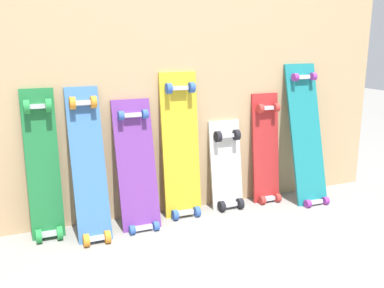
# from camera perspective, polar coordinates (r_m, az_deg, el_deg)

# --- Properties ---
(ground_plane) EXTENTS (12.00, 12.00, 0.00)m
(ground_plane) POSITION_cam_1_polar(r_m,az_deg,el_deg) (2.62, -0.58, -8.93)
(ground_plane) COLOR gray
(plywood_wall_panel) EXTENTS (2.68, 0.04, 1.80)m
(plywood_wall_panel) POSITION_cam_1_polar(r_m,az_deg,el_deg) (2.49, -1.24, 11.14)
(plywood_wall_panel) COLOR tan
(plywood_wall_panel) RESTS_ON ground
(skateboard_green) EXTENTS (0.17, 0.18, 0.83)m
(skateboard_green) POSITION_cam_1_polar(r_m,az_deg,el_deg) (2.32, -19.20, -3.37)
(skateboard_green) COLOR #1E7238
(skateboard_green) RESTS_ON ground
(skateboard_blue) EXTENTS (0.17, 0.31, 0.84)m
(skateboard_blue) POSITION_cam_1_polar(r_m,az_deg,el_deg) (2.27, -13.55, -3.42)
(skateboard_blue) COLOR #386BAD
(skateboard_blue) RESTS_ON ground
(skateboard_purple) EXTENTS (0.21, 0.26, 0.77)m
(skateboard_purple) POSITION_cam_1_polar(r_m,az_deg,el_deg) (2.36, -7.34, -3.62)
(skateboard_purple) COLOR #6B338C
(skateboard_purple) RESTS_ON ground
(skateboard_yellow) EXTENTS (0.22, 0.17, 0.90)m
(skateboard_yellow) POSITION_cam_1_polar(r_m,az_deg,el_deg) (2.47, -1.46, -0.95)
(skateboard_yellow) COLOR gold
(skateboard_yellow) RESTS_ON ground
(skateboard_white) EXTENTS (0.20, 0.16, 0.60)m
(skateboard_white) POSITION_cam_1_polar(r_m,az_deg,el_deg) (2.63, 4.64, -3.46)
(skateboard_white) COLOR silver
(skateboard_white) RESTS_ON ground
(skateboard_red) EXTENTS (0.18, 0.15, 0.75)m
(skateboard_red) POSITION_cam_1_polar(r_m,az_deg,el_deg) (2.75, 9.84, -1.25)
(skateboard_red) COLOR #B22626
(skateboard_red) RESTS_ON ground
(skateboard_teal) EXTENTS (0.22, 0.30, 0.94)m
(skateboard_teal) POSITION_cam_1_polar(r_m,az_deg,el_deg) (2.80, 15.04, 0.55)
(skateboard_teal) COLOR #197A7F
(skateboard_teal) RESTS_ON ground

